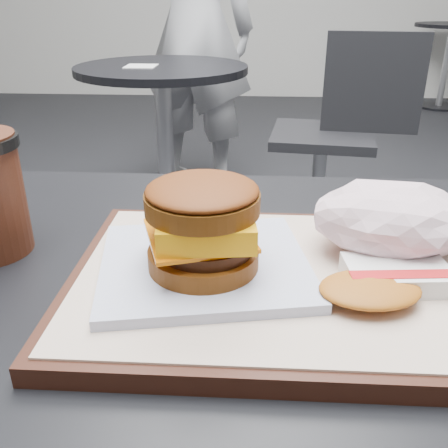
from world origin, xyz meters
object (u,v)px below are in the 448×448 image
Objects in this scene: customer_table at (224,416)px; neighbor_chair at (339,124)px; breakfast_sandwich at (204,235)px; neighbor_table at (164,115)px; serving_tray at (274,281)px; crumpled_wrapper at (392,219)px; hash_brown at (385,281)px; patron at (194,26)px.

customer_table is 0.91× the size of neighbor_chair.
breakfast_sandwich reaches higher than neighbor_chair.
neighbor_table is 0.74m from neighbor_chair.
serving_tray is 1.76m from neighbor_chair.
crumpled_wrapper is at bearing -72.42° from neighbor_table.
neighbor_table is (-0.35, 1.65, -0.03)m from customer_table.
neighbor_chair is at bearing 76.67° from breakfast_sandwich.
hash_brown is at bearing -16.29° from serving_tray.
serving_tray is at bearing 116.40° from patron.
serving_tray reaches higher than neighbor_table.
patron is at bearing 98.21° from serving_tray.
neighbor_chair is (0.34, 1.71, -0.27)m from serving_tray.
breakfast_sandwich is 0.13× the size of patron.
hash_brown is 1.78m from neighbor_table.
breakfast_sandwich reaches higher than hash_brown.
serving_tray is at bearing -22.31° from customer_table.
serving_tray is 3.06× the size of hash_brown.
breakfast_sandwich is 1.73m from neighbor_table.
crumpled_wrapper is 1.70m from neighbor_chair.
breakfast_sandwich is (-0.07, -0.01, 0.05)m from serving_tray.
neighbor_chair is at bearing 78.71° from serving_tray.
serving_tray is at bearing -101.29° from neighbor_chair.
serving_tray is 2.35m from patron.
patron reaches higher than customer_table.
breakfast_sandwich reaches higher than neighbor_table.
neighbor_table is at bearing -177.21° from neighbor_chair.
hash_brown reaches higher than serving_tray.
patron is at bearing 100.34° from hash_brown.
neighbor_chair is at bearing 81.89° from hash_brown.
patron is at bearing 101.20° from crumpled_wrapper.
breakfast_sandwich is 0.25× the size of neighbor_chair.
patron reaches higher than neighbor_chair.
breakfast_sandwich is 0.16m from hash_brown.
customer_table is 0.26m from hash_brown.
customer_table is at bearing -169.42° from crumpled_wrapper.
neighbor_chair reaches higher than serving_tray.
hash_brown is at bearing -7.60° from breakfast_sandwich.
serving_tray is 1.75× the size of breakfast_sandwich.
serving_tray is 0.22× the size of patron.
breakfast_sandwich is 1.42× the size of crumpled_wrapper.
customer_table is 0.47× the size of patron.
crumpled_wrapper is 0.09× the size of patron.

